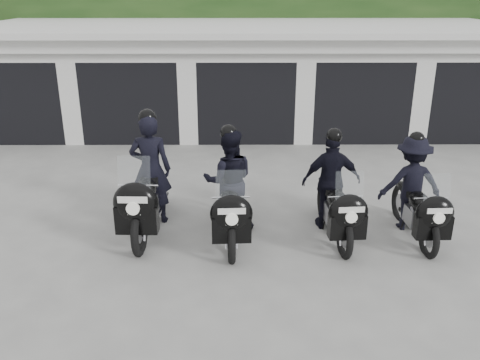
{
  "coord_description": "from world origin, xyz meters",
  "views": [
    {
      "loc": [
        -0.24,
        -7.83,
        4.01
      ],
      "look_at": [
        -0.19,
        -0.05,
        1.05
      ],
      "focal_mm": 38.0,
      "sensor_mm": 36.0,
      "label": 1
    }
  ],
  "objects_px": {
    "police_bike_a": "(147,184)",
    "police_bike_c": "(334,189)",
    "police_bike_b": "(229,190)",
    "police_bike_d": "(414,190)"
  },
  "relations": [
    {
      "from": "police_bike_a",
      "to": "police_bike_c",
      "type": "relative_size",
      "value": 1.15
    },
    {
      "from": "police_bike_a",
      "to": "police_bike_b",
      "type": "height_order",
      "value": "police_bike_a"
    },
    {
      "from": "police_bike_c",
      "to": "police_bike_d",
      "type": "bearing_deg",
      "value": -4.42
    },
    {
      "from": "police_bike_b",
      "to": "police_bike_d",
      "type": "distance_m",
      "value": 3.15
    },
    {
      "from": "police_bike_b",
      "to": "police_bike_d",
      "type": "bearing_deg",
      "value": -1.25
    },
    {
      "from": "police_bike_a",
      "to": "police_bike_d",
      "type": "height_order",
      "value": "police_bike_a"
    },
    {
      "from": "police_bike_a",
      "to": "police_bike_d",
      "type": "bearing_deg",
      "value": 0.14
    },
    {
      "from": "police_bike_a",
      "to": "police_bike_d",
      "type": "relative_size",
      "value": 1.18
    },
    {
      "from": "police_bike_b",
      "to": "police_bike_c",
      "type": "distance_m",
      "value": 1.78
    },
    {
      "from": "police_bike_b",
      "to": "police_bike_c",
      "type": "relative_size",
      "value": 1.05
    }
  ]
}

